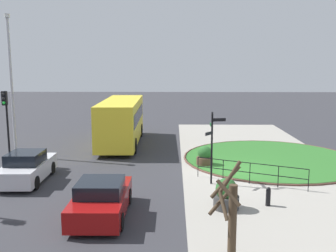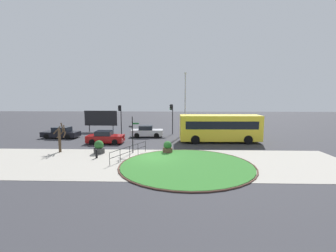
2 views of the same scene
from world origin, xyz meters
name	(u,v)px [view 1 (image 1 of 2)]	position (x,y,z in m)	size (l,w,h in m)	color
ground	(237,172)	(0.00, 0.00, 0.00)	(120.00, 120.00, 0.00)	#333338
sidewalk_paving	(267,172)	(0.00, -1.54, 0.01)	(32.00, 8.91, 0.02)	#9E998E
grass_island	(270,158)	(2.86, -2.45, 0.05)	(10.12, 10.12, 0.10)	#2D6B28
grass_kerb_ring	(270,158)	(2.86, -2.45, 0.06)	(10.43, 10.43, 0.11)	brown
signpost_directional	(212,143)	(-2.00, 1.56, 2.00)	(1.02, 0.99, 3.46)	black
bollard_foreground	(268,196)	(-4.81, -0.43, 0.40)	(0.19, 0.19, 0.79)	black
railing_grass_edge	(250,170)	(-1.97, -0.25, 0.68)	(2.21, 4.81, 1.04)	black
bus_yellow	(121,121)	(7.11, 7.08, 1.69)	(9.22, 2.69, 3.14)	yellow
car_far_lane	(101,199)	(-5.95, 6.04, 0.66)	(4.09, 1.93, 1.42)	maroon
car_trailing	(27,168)	(-1.75, 10.45, 0.68)	(4.12, 1.86, 1.49)	silver
traffic_light_far	(6,111)	(1.45, 12.74, 3.04)	(0.49, 0.28, 4.17)	black
lamppost_tall	(11,82)	(3.32, 13.14, 4.57)	(0.32, 0.32, 8.56)	#B7B7BC
planter_near_signpost	(205,157)	(1.26, 1.63, 0.52)	(0.91, 0.91, 1.15)	brown
planter_kerbside	(226,195)	(-5.14, 1.30, 0.56)	(1.01, 1.01, 1.24)	#383838
street_tree_bare	(230,212)	(-8.97, 1.72, 1.41)	(1.25, 1.02, 2.88)	#423323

